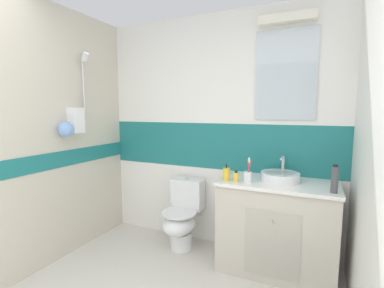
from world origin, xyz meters
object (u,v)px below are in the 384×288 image
object	(u,v)px
sink_basin	(280,176)
shampoo_bottle_tall	(335,179)
soap_dispenser	(226,174)
toothbrush_cup	(248,176)
perfume_flask_small	(236,176)
toilet	(182,216)

from	to	relation	value
sink_basin	shampoo_bottle_tall	distance (m)	0.48
soap_dispenser	shampoo_bottle_tall	xyz separation A→B (m)	(0.88, -0.02, 0.05)
soap_dispenser	toothbrush_cup	bearing A→B (deg)	4.07
perfume_flask_small	toilet	bearing A→B (deg)	163.49
perfume_flask_small	shampoo_bottle_tall	size ratio (longest dim) A/B	0.45
sink_basin	toothbrush_cup	size ratio (longest dim) A/B	1.70
toilet	shampoo_bottle_tall	size ratio (longest dim) A/B	3.29
toilet	shampoo_bottle_tall	bearing A→B (deg)	-7.97
toothbrush_cup	perfume_flask_small	world-z (taller)	toothbrush_cup
sink_basin	toilet	xyz separation A→B (m)	(-1.00, 0.00, -0.55)
soap_dispenser	sink_basin	bearing A→B (deg)	22.06
toilet	shampoo_bottle_tall	distance (m)	1.57
perfume_flask_small	toothbrush_cup	bearing A→B (deg)	10.95
toothbrush_cup	shampoo_bottle_tall	size ratio (longest dim) A/B	1.00
toothbrush_cup	soap_dispenser	xyz separation A→B (m)	(-0.19, -0.01, 0.00)
toilet	soap_dispenser	bearing A→B (deg)	-18.55
soap_dispenser	perfume_flask_small	bearing A→B (deg)	-3.65
toilet	toothbrush_cup	bearing A→B (deg)	-12.92
perfume_flask_small	shampoo_bottle_tall	world-z (taller)	shampoo_bottle_tall
toilet	perfume_flask_small	distance (m)	0.87
sink_basin	soap_dispenser	distance (m)	0.49
perfume_flask_small	shampoo_bottle_tall	xyz separation A→B (m)	(0.79, -0.01, 0.06)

